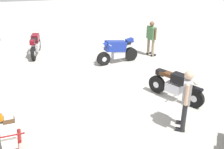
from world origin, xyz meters
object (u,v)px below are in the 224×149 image
(motorcycle_black_cruiser, at_px, (175,85))
(motorcycle_cream_vintage, at_px, (12,143))
(person_in_green_shirt, at_px, (151,36))
(person_in_gray_shirt, at_px, (186,96))
(motorcycle_blue_sportbike, at_px, (117,50))
(motorcycle_maroon_cruiser, at_px, (35,44))

(motorcycle_black_cruiser, relative_size, motorcycle_cream_vintage, 0.91)
(motorcycle_cream_vintage, xyz_separation_m, person_in_green_shirt, (6.26, -5.51, 0.45))
(person_in_gray_shirt, bearing_deg, motorcycle_blue_sportbike, -54.13)
(person_in_green_shirt, bearing_deg, motorcycle_maroon_cruiser, 146.35)
(motorcycle_blue_sportbike, height_order, person_in_green_shirt, person_in_green_shirt)
(motorcycle_cream_vintage, xyz_separation_m, motorcycle_maroon_cruiser, (7.38, -0.12, 0.03))
(motorcycle_maroon_cruiser, relative_size, person_in_gray_shirt, 1.17)
(motorcycle_cream_vintage, xyz_separation_m, person_in_gray_shirt, (0.44, -4.57, 0.55))
(motorcycle_black_cruiser, xyz_separation_m, motorcycle_blue_sportbike, (3.60, 1.22, 0.07))
(motorcycle_blue_sportbike, height_order, motorcycle_maroon_cruiser, motorcycle_blue_sportbike)
(motorcycle_cream_vintage, bearing_deg, motorcycle_maroon_cruiser, 170.96)
(motorcycle_cream_vintage, height_order, motorcycle_maroon_cruiser, motorcycle_maroon_cruiser)
(motorcycle_black_cruiser, height_order, person_in_green_shirt, person_in_green_shirt)
(motorcycle_cream_vintage, bearing_deg, person_in_green_shirt, 130.49)
(motorcycle_black_cruiser, distance_m, person_in_green_shirt, 4.27)
(motorcycle_blue_sportbike, relative_size, person_in_green_shirt, 1.17)
(motorcycle_black_cruiser, relative_size, person_in_gray_shirt, 0.99)
(motorcycle_blue_sportbike, distance_m, person_in_green_shirt, 1.90)
(motorcycle_blue_sportbike, xyz_separation_m, person_in_gray_shirt, (-5.19, -0.82, 0.44))
(motorcycle_blue_sportbike, bearing_deg, motorcycle_maroon_cruiser, -40.65)
(motorcycle_black_cruiser, distance_m, person_in_gray_shirt, 1.73)
(motorcycle_maroon_cruiser, xyz_separation_m, person_in_green_shirt, (-1.12, -5.40, 0.42))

